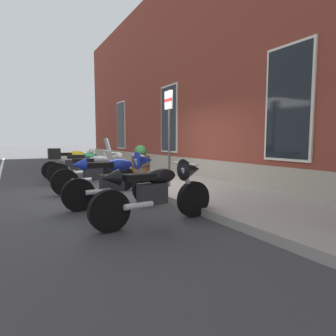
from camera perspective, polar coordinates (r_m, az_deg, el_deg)
name	(u,v)px	position (r m, az deg, el deg)	size (l,w,h in m)	color
ground_plane	(134,190)	(7.62, -6.73, -4.31)	(140.00, 140.00, 0.00)	#38383A
sidewalk	(176,184)	(8.17, 1.61, -3.12)	(32.66, 2.56, 0.14)	gray
brick_pub_facade	(299,74)	(11.76, 24.50, 16.69)	(26.66, 7.69, 7.35)	brown
motorcycle_yellow_naked	(74,164)	(10.26, -18.13, 0.76)	(0.62, 2.02, 1.01)	black
motorcycle_green_touring	(82,165)	(8.83, -16.69, 0.53)	(0.62, 2.19, 1.36)	black
motorcycle_grey_naked	(96,173)	(7.25, -14.11, -1.06)	(0.62, 2.05, 0.99)	black
motorcycle_blue_sport	(118,177)	(5.67, -9.84, -1.81)	(0.62, 1.98, 1.07)	black
motorcycle_black_sport	(160,189)	(4.50, -1.59, -4.11)	(0.62, 2.12, 0.99)	black
parking_sign	(169,125)	(7.14, 0.20, 8.62)	(0.36, 0.07, 2.38)	#4C4C51
barrel_planter	(141,163)	(9.32, -5.45, 1.01)	(0.62, 0.62, 1.00)	brown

